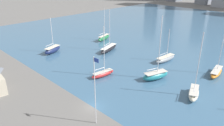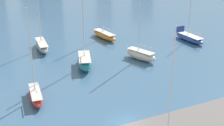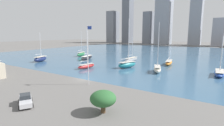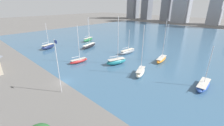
% 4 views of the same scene
% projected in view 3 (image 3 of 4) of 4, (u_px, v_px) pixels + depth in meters
% --- Properties ---
extents(ground_plane, '(500.00, 500.00, 0.00)m').
position_uv_depth(ground_plane, '(84.00, 79.00, 44.76)').
color(ground_plane, '#605E5B').
extents(harbor_water, '(180.00, 140.00, 0.00)m').
position_uv_depth(harbor_water, '(166.00, 54.00, 102.27)').
color(harbor_water, '#385B7A').
rests_on(harbor_water, ground_plane).
extents(flag_pole, '(1.24, 0.14, 13.30)m').
position_uv_depth(flag_pole, '(88.00, 54.00, 38.77)').
color(flag_pole, silver).
rests_on(flag_pole, ground_plane).
extents(yard_shrub, '(3.87, 3.87, 3.37)m').
position_uv_depth(yard_shrub, '(103.00, 99.00, 25.42)').
color(yard_shrub, '#4C3823').
rests_on(yard_shrub, ground_plane).
extents(distant_city_skyline, '(221.31, 23.17, 70.92)m').
position_uv_depth(distant_city_skyline, '(177.00, 18.00, 189.51)').
color(distant_city_skyline, slate).
rests_on(distant_city_skyline, ground_plane).
extents(sailboat_gray, '(2.79, 8.95, 10.32)m').
position_uv_depth(sailboat_gray, '(131.00, 59.00, 72.84)').
color(sailboat_gray, gray).
rests_on(sailboat_gray, harbor_water).
extents(sailboat_teal, '(4.84, 8.12, 16.53)m').
position_uv_depth(sailboat_teal, '(127.00, 64.00, 59.89)').
color(sailboat_teal, '#1E757F').
rests_on(sailboat_teal, harbor_water).
extents(sailboat_navy, '(4.74, 7.81, 12.13)m').
position_uv_depth(sailboat_navy, '(40.00, 59.00, 73.38)').
color(sailboat_navy, '#19234C').
rests_on(sailboat_navy, harbor_water).
extents(sailboat_blue, '(2.97, 8.86, 10.99)m').
position_uv_depth(sailboat_blue, '(220.00, 73.00, 48.35)').
color(sailboat_blue, '#284CA8').
rests_on(sailboat_blue, harbor_water).
extents(sailboat_red, '(2.55, 7.27, 13.64)m').
position_uv_depth(sailboat_red, '(86.00, 66.00, 58.86)').
color(sailboat_red, '#B72828').
rests_on(sailboat_red, harbor_water).
extents(sailboat_orange, '(3.49, 8.94, 15.53)m').
position_uv_depth(sailboat_orange, '(169.00, 62.00, 65.81)').
color(sailboat_orange, orange).
rests_on(sailboat_orange, harbor_water).
extents(sailboat_cream, '(4.53, 7.33, 14.86)m').
position_uv_depth(sailboat_cream, '(157.00, 69.00, 52.77)').
color(sailboat_cream, beige).
rests_on(sailboat_cream, harbor_water).
extents(sailboat_black, '(5.13, 10.63, 14.59)m').
position_uv_depth(sailboat_black, '(87.00, 58.00, 78.92)').
color(sailboat_black, black).
rests_on(sailboat_black, harbor_water).
extents(sailboat_green, '(3.70, 8.22, 13.04)m').
position_uv_depth(sailboat_green, '(81.00, 54.00, 91.18)').
color(sailboat_green, '#236B3D').
rests_on(sailboat_green, harbor_water).
extents(parked_pickup_silver, '(5.07, 3.89, 1.69)m').
position_uv_depth(parked_pickup_silver, '(26.00, 100.00, 28.46)').
color(parked_pickup_silver, '#B7B7BC').
rests_on(parked_pickup_silver, ground_plane).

